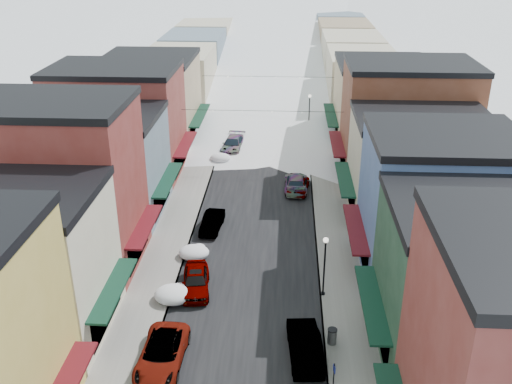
# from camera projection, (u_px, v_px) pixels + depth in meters

# --- Properties ---
(road) EXTENTS (10.00, 160.00, 0.01)m
(road) POSITION_uv_depth(u_px,v_px,m) (269.00, 113.00, 77.99)
(road) COLOR black
(road) RESTS_ON ground
(sidewalk_left) EXTENTS (3.20, 160.00, 0.15)m
(sidewalk_left) POSITION_uv_depth(u_px,v_px,m) (221.00, 112.00, 78.30)
(sidewalk_left) COLOR gray
(sidewalk_left) RESTS_ON ground
(sidewalk_right) EXTENTS (3.20, 160.00, 0.15)m
(sidewalk_right) POSITION_uv_depth(u_px,v_px,m) (317.00, 113.00, 77.63)
(sidewalk_right) COLOR gray
(sidewalk_right) RESTS_ON ground
(curb_left) EXTENTS (0.10, 160.00, 0.15)m
(curb_left) POSITION_uv_depth(u_px,v_px,m) (232.00, 112.00, 78.22)
(curb_left) COLOR slate
(curb_left) RESTS_ON ground
(curb_right) EXTENTS (0.10, 160.00, 0.15)m
(curb_right) POSITION_uv_depth(u_px,v_px,m) (306.00, 113.00, 77.71)
(curb_right) COLOR slate
(curb_right) RESTS_ON ground
(bldg_l_cream) EXTENTS (11.30, 8.20, 9.50)m
(bldg_l_cream) POSITION_uv_depth(u_px,v_px,m) (17.00, 264.00, 33.54)
(bldg_l_cream) COLOR beige
(bldg_l_cream) RESTS_ON ground
(bldg_l_brick_near) EXTENTS (12.30, 8.20, 12.50)m
(bldg_l_brick_near) POSITION_uv_depth(u_px,v_px,m) (56.00, 186.00, 40.21)
(bldg_l_brick_near) COLOR maroon
(bldg_l_brick_near) RESTS_ON ground
(bldg_l_grayblue) EXTENTS (11.30, 9.20, 9.00)m
(bldg_l_grayblue) POSITION_uv_depth(u_px,v_px,m) (102.00, 164.00, 48.63)
(bldg_l_grayblue) COLOR slate
(bldg_l_grayblue) RESTS_ON ground
(bldg_l_brick_far) EXTENTS (13.30, 9.20, 11.00)m
(bldg_l_brick_far) POSITION_uv_depth(u_px,v_px,m) (118.00, 121.00, 56.44)
(bldg_l_brick_far) COLOR maroon
(bldg_l_brick_far) RESTS_ON ground
(bldg_l_tan) EXTENTS (11.30, 11.20, 10.00)m
(bldg_l_tan) POSITION_uv_depth(u_px,v_px,m) (151.00, 99.00, 65.68)
(bldg_l_tan) COLOR tan
(bldg_l_tan) RESTS_ON ground
(bldg_r_green) EXTENTS (11.30, 9.20, 9.50)m
(bldg_r_green) POSITION_uv_depth(u_px,v_px,m) (475.00, 283.00, 31.75)
(bldg_r_green) COLOR #1D3D2A
(bldg_r_green) RESTS_ON ground
(bldg_r_blue) EXTENTS (11.30, 9.20, 10.50)m
(bldg_r_blue) POSITION_uv_depth(u_px,v_px,m) (438.00, 204.00, 39.72)
(bldg_r_blue) COLOR #405C92
(bldg_r_blue) RESTS_ON ground
(bldg_r_cream) EXTENTS (12.30, 9.20, 9.00)m
(bldg_r_cream) POSITION_uv_depth(u_px,v_px,m) (418.00, 166.00, 48.18)
(bldg_r_cream) COLOR #BCB697
(bldg_r_cream) RESTS_ON ground
(bldg_r_brick_far) EXTENTS (13.30, 9.20, 11.50)m
(bldg_r_brick_far) POSITION_uv_depth(u_px,v_px,m) (406.00, 120.00, 55.81)
(bldg_r_brick_far) COLOR brown
(bldg_r_brick_far) RESTS_ON ground
(bldg_r_tan) EXTENTS (11.30, 11.20, 9.50)m
(bldg_r_tan) POSITION_uv_depth(u_px,v_px,m) (380.00, 103.00, 65.36)
(bldg_r_tan) COLOR tan
(bldg_r_tan) RESTS_ON ground
(distant_blocks) EXTENTS (34.00, 55.00, 8.00)m
(distant_blocks) POSITION_uv_depth(u_px,v_px,m) (274.00, 52.00, 97.23)
(distant_blocks) COLOR gray
(distant_blocks) RESTS_ON ground
(overhead_cables) EXTENTS (16.40, 15.04, 0.04)m
(overhead_cables) POSITION_uv_depth(u_px,v_px,m) (265.00, 92.00, 64.06)
(overhead_cables) COLOR black
(overhead_cables) RESTS_ON ground
(car_white_suv) EXTENTS (2.58, 5.37, 1.48)m
(car_white_suv) POSITION_uv_depth(u_px,v_px,m) (162.00, 354.00, 32.34)
(car_white_suv) COLOR silver
(car_white_suv) RESTS_ON ground
(car_silver_sedan) EXTENTS (2.38, 4.72, 1.54)m
(car_silver_sedan) POSITION_uv_depth(u_px,v_px,m) (196.00, 281.00, 39.09)
(car_silver_sedan) COLOR #A7A8AF
(car_silver_sedan) RESTS_ON ground
(car_dark_hatch) EXTENTS (1.79, 4.22, 1.35)m
(car_dark_hatch) POSITION_uv_depth(u_px,v_px,m) (212.00, 222.00, 47.20)
(car_dark_hatch) COLOR black
(car_dark_hatch) RESTS_ON ground
(car_silver_wagon) EXTENTS (2.77, 5.62, 1.57)m
(car_silver_wagon) POSITION_uv_depth(u_px,v_px,m) (233.00, 144.00, 64.21)
(car_silver_wagon) COLOR #96999E
(car_silver_wagon) RESTS_ON ground
(car_green_sedan) EXTENTS (2.20, 5.19, 1.66)m
(car_green_sedan) POSITION_uv_depth(u_px,v_px,m) (305.00, 345.00, 32.92)
(car_green_sedan) COLOR black
(car_green_sedan) RESTS_ON ground
(car_gray_suv) EXTENTS (2.32, 4.60, 1.50)m
(car_gray_suv) POSITION_uv_depth(u_px,v_px,m) (299.00, 184.00, 54.08)
(car_gray_suv) COLOR gray
(car_gray_suv) RESTS_ON ground
(car_black_sedan) EXTENTS (2.19, 5.26, 1.52)m
(car_black_sedan) POSITION_uv_depth(u_px,v_px,m) (296.00, 183.00, 54.44)
(car_black_sedan) COLOR black
(car_black_sedan) RESTS_ON ground
(car_lane_silver) EXTENTS (2.20, 5.12, 1.72)m
(car_lane_silver) POSITION_uv_depth(u_px,v_px,m) (250.00, 121.00, 71.92)
(car_lane_silver) COLOR #9FA1A7
(car_lane_silver) RESTS_ON ground
(car_lane_white) EXTENTS (3.02, 5.49, 1.46)m
(car_lane_white) POSITION_uv_depth(u_px,v_px,m) (286.00, 86.00, 89.00)
(car_lane_white) COLOR silver
(car_lane_white) RESTS_ON ground
(parking_sign) EXTENTS (0.10, 0.32, 2.40)m
(parking_sign) POSITION_uv_depth(u_px,v_px,m) (334.00, 379.00, 29.38)
(parking_sign) COLOR black
(parking_sign) RESTS_ON sidewalk_right
(trash_can) EXTENTS (0.59, 0.59, 1.00)m
(trash_can) POSITION_uv_depth(u_px,v_px,m) (332.00, 336.00, 33.89)
(trash_can) COLOR #5C5E61
(trash_can) RESTS_ON sidewalk_right
(streetlamp_near) EXTENTS (0.36, 0.36, 4.38)m
(streetlamp_near) POSITION_uv_depth(u_px,v_px,m) (325.00, 259.00, 37.56)
(streetlamp_near) COLOR black
(streetlamp_near) RESTS_ON sidewalk_right
(streetlamp_far) EXTENTS (0.39, 0.39, 4.67)m
(streetlamp_far) POSITION_uv_depth(u_px,v_px,m) (309.00, 108.00, 69.11)
(streetlamp_far) COLOR black
(streetlamp_far) RESTS_ON sidewalk_right
(snow_pile_near) EXTENTS (2.55, 2.77, 1.08)m
(snow_pile_near) POSITION_uv_depth(u_px,v_px,m) (174.00, 294.00, 38.09)
(snow_pile_near) COLOR white
(snow_pile_near) RESTS_ON ground
(snow_pile_mid) EXTENTS (2.32, 2.62, 0.98)m
(snow_pile_mid) POSITION_uv_depth(u_px,v_px,m) (194.00, 252.00, 43.17)
(snow_pile_mid) COLOR white
(snow_pile_mid) RESTS_ON ground
(snow_pile_far) EXTENTS (2.20, 2.55, 0.93)m
(snow_pile_far) POSITION_uv_depth(u_px,v_px,m) (221.00, 158.00, 61.32)
(snow_pile_far) COLOR white
(snow_pile_far) RESTS_ON ground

